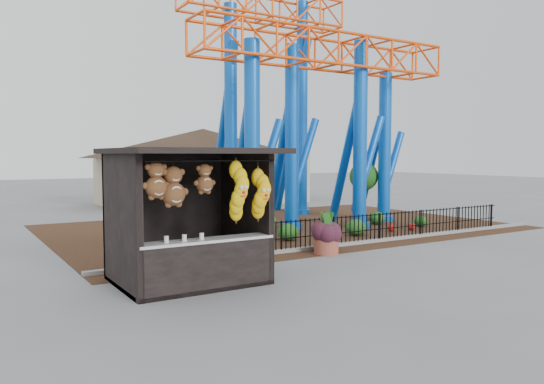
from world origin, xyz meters
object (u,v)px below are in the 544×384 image
prize_booth (191,218)px  potted_plant (323,237)px  terracotta_planter (326,245)px  roller_coaster (300,72)px

prize_booth → potted_plant: (5.14, 1.79, -1.09)m
prize_booth → potted_plant: 5.55m
terracotta_planter → prize_booth: bearing=-165.1°
terracotta_planter → potted_plant: bearing=64.1°
roller_coaster → potted_plant: (-2.99, -5.53, -6.00)m
prize_booth → terracotta_planter: 5.23m
roller_coaster → potted_plant: roller_coaster is taller
potted_plant → prize_booth: bearing=-156.6°
potted_plant → roller_coaster: bearing=65.7°
prize_booth → roller_coaster: bearing=42.0°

